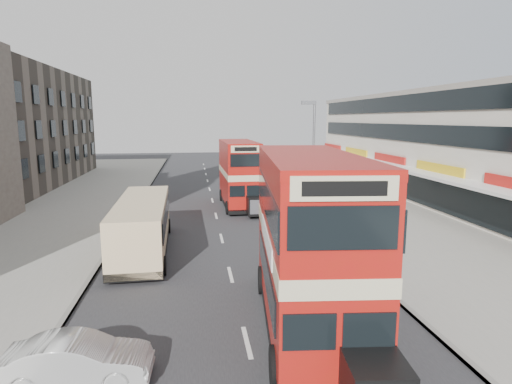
{
  "coord_description": "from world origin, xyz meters",
  "views": [
    {
      "loc": [
        -1.53,
        -10.42,
        6.94
      ],
      "look_at": [
        0.83,
        5.72,
        4.15
      ],
      "focal_mm": 30.13,
      "sensor_mm": 36.0,
      "label": 1
    }
  ],
  "objects_px": {
    "car_right_c": "(257,185)",
    "coach": "(143,224)",
    "car_right_a": "(301,214)",
    "car_right_b": "(276,202)",
    "pedestrian_near": "(358,219)",
    "cyclist": "(267,208)",
    "bus_main": "(309,242)",
    "street_lamp": "(312,151)",
    "bus_second": "(239,173)",
    "pedestrian_far": "(303,181)",
    "car_left_front": "(78,360)"
  },
  "relations": [
    {
      "from": "car_right_c",
      "to": "coach",
      "type": "bearing_deg",
      "value": -20.36
    },
    {
      "from": "car_right_a",
      "to": "car_right_c",
      "type": "xyz_separation_m",
      "value": [
        -1.06,
        13.06,
        0.02
      ]
    },
    {
      "from": "car_right_b",
      "to": "coach",
      "type": "bearing_deg",
      "value": -38.81
    },
    {
      "from": "car_right_b",
      "to": "pedestrian_near",
      "type": "relative_size",
      "value": 2.33
    },
    {
      "from": "car_right_a",
      "to": "cyclist",
      "type": "relative_size",
      "value": 2.09
    },
    {
      "from": "bus_main",
      "to": "cyclist",
      "type": "bearing_deg",
      "value": -89.03
    },
    {
      "from": "street_lamp",
      "to": "car_right_c",
      "type": "xyz_separation_m",
      "value": [
        -2.09,
        11.86,
        -4.1
      ]
    },
    {
      "from": "street_lamp",
      "to": "cyclist",
      "type": "distance_m",
      "value": 5.06
    },
    {
      "from": "car_right_b",
      "to": "pedestrian_near",
      "type": "height_order",
      "value": "pedestrian_near"
    },
    {
      "from": "bus_main",
      "to": "pedestrian_near",
      "type": "xyz_separation_m",
      "value": [
        5.89,
        10.42,
        -1.87
      ]
    },
    {
      "from": "bus_main",
      "to": "bus_second",
      "type": "xyz_separation_m",
      "value": [
        -0.12,
        20.53,
        -0.33
      ]
    },
    {
      "from": "bus_second",
      "to": "car_right_a",
      "type": "bearing_deg",
      "value": 116.98
    },
    {
      "from": "car_right_a",
      "to": "coach",
      "type": "bearing_deg",
      "value": -68.6
    },
    {
      "from": "coach",
      "to": "pedestrian_near",
      "type": "height_order",
      "value": "coach"
    },
    {
      "from": "bus_second",
      "to": "car_right_a",
      "type": "distance_m",
      "value": 7.61
    },
    {
      "from": "street_lamp",
      "to": "car_right_c",
      "type": "distance_m",
      "value": 12.72
    },
    {
      "from": "car_right_b",
      "to": "car_right_c",
      "type": "bearing_deg",
      "value": -173.01
    },
    {
      "from": "street_lamp",
      "to": "car_right_a",
      "type": "height_order",
      "value": "street_lamp"
    },
    {
      "from": "coach",
      "to": "car_right_a",
      "type": "distance_m",
      "value": 10.87
    },
    {
      "from": "pedestrian_near",
      "to": "pedestrian_far",
      "type": "relative_size",
      "value": 1.19
    },
    {
      "from": "street_lamp",
      "to": "cyclist",
      "type": "bearing_deg",
      "value": 170.27
    },
    {
      "from": "street_lamp",
      "to": "pedestrian_far",
      "type": "xyz_separation_m",
      "value": [
        2.44,
        11.58,
        -3.83
      ]
    },
    {
      "from": "coach",
      "to": "car_right_c",
      "type": "relative_size",
      "value": 2.4
    },
    {
      "from": "street_lamp",
      "to": "bus_main",
      "type": "height_order",
      "value": "street_lamp"
    },
    {
      "from": "bus_second",
      "to": "cyclist",
      "type": "distance_m",
      "value": 5.33
    },
    {
      "from": "bus_second",
      "to": "car_left_front",
      "type": "bearing_deg",
      "value": 72.42
    },
    {
      "from": "car_right_b",
      "to": "car_right_c",
      "type": "relative_size",
      "value": 1.1
    },
    {
      "from": "bus_main",
      "to": "pedestrian_far",
      "type": "height_order",
      "value": "bus_main"
    },
    {
      "from": "bus_main",
      "to": "pedestrian_far",
      "type": "bearing_deg",
      "value": -98.4
    },
    {
      "from": "coach",
      "to": "car_right_c",
      "type": "distance_m",
      "value": 19.82
    },
    {
      "from": "pedestrian_far",
      "to": "cyclist",
      "type": "distance_m",
      "value": 12.34
    },
    {
      "from": "coach",
      "to": "bus_second",
      "type": "bearing_deg",
      "value": 59.37
    },
    {
      "from": "pedestrian_far",
      "to": "bus_main",
      "type": "bearing_deg",
      "value": -95.98
    },
    {
      "from": "coach",
      "to": "pedestrian_near",
      "type": "xyz_separation_m",
      "value": [
        12.29,
        1.1,
        -0.41
      ]
    },
    {
      "from": "coach",
      "to": "car_right_b",
      "type": "xyz_separation_m",
      "value": [
        8.94,
        9.23,
        -0.89
      ]
    },
    {
      "from": "car_left_front",
      "to": "car_right_b",
      "type": "relative_size",
      "value": 0.86
    },
    {
      "from": "bus_second",
      "to": "car_left_front",
      "type": "height_order",
      "value": "bus_second"
    },
    {
      "from": "pedestrian_far",
      "to": "cyclist",
      "type": "xyz_separation_m",
      "value": [
        -5.46,
        -11.06,
        -0.19
      ]
    },
    {
      "from": "bus_second",
      "to": "pedestrian_far",
      "type": "xyz_separation_m",
      "value": [
        6.92,
        6.29,
        -1.69
      ]
    },
    {
      "from": "bus_second",
      "to": "cyclist",
      "type": "relative_size",
      "value": 4.15
    },
    {
      "from": "car_right_b",
      "to": "cyclist",
      "type": "bearing_deg",
      "value": -17.94
    },
    {
      "from": "street_lamp",
      "to": "car_left_front",
      "type": "xyz_separation_m",
      "value": [
        -11.22,
        -17.41,
        -4.15
      ]
    },
    {
      "from": "bus_main",
      "to": "bus_second",
      "type": "relative_size",
      "value": 1.15
    },
    {
      "from": "bus_second",
      "to": "car_left_front",
      "type": "relative_size",
      "value": 2.38
    },
    {
      "from": "cyclist",
      "to": "pedestrian_near",
      "type": "bearing_deg",
      "value": -55.04
    },
    {
      "from": "bus_main",
      "to": "car_left_front",
      "type": "distance_m",
      "value": 7.55
    },
    {
      "from": "car_left_front",
      "to": "pedestrian_far",
      "type": "height_order",
      "value": "pedestrian_far"
    },
    {
      "from": "bus_second",
      "to": "street_lamp",
      "type": "bearing_deg",
      "value": 129.24
    },
    {
      "from": "bus_main",
      "to": "pedestrian_far",
      "type": "relative_size",
      "value": 6.51
    },
    {
      "from": "pedestrian_far",
      "to": "car_right_a",
      "type": "bearing_deg",
      "value": -96.93
    }
  ]
}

